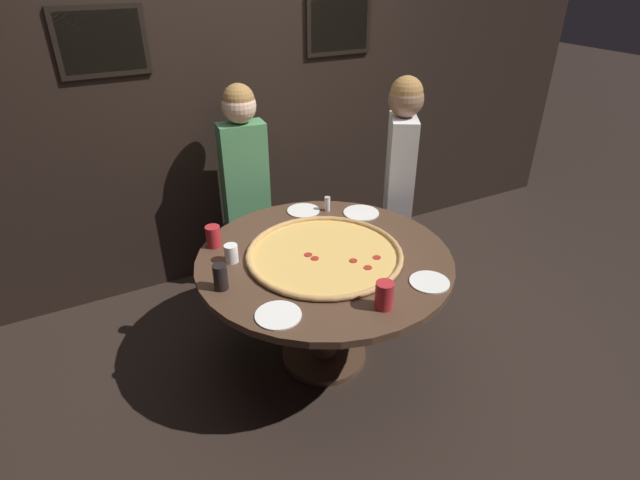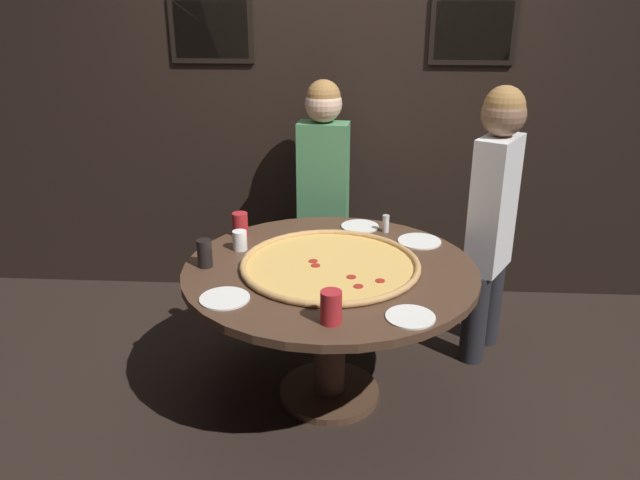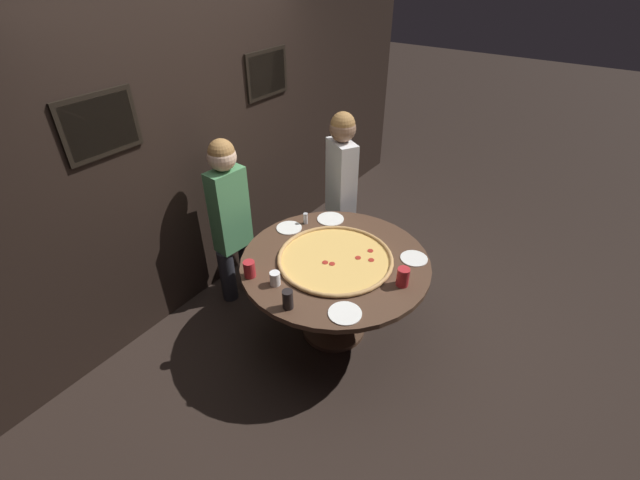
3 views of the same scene
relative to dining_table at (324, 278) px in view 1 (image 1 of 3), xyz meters
The scene contains 15 objects.
ground_plane 0.59m from the dining_table, ahead, with size 24.00×24.00×0.00m, color black.
back_wall 1.49m from the dining_table, 90.00° to the left, with size 6.40×0.08×2.60m.
dining_table is the anchor object (origin of this frame).
giant_pizza 0.16m from the dining_table, 43.33° to the right, with size 0.87×0.87×0.03m.
drink_cup_near_left 0.58m from the dining_table, 87.03° to the right, with size 0.09×0.09×0.14m, color #B22328.
drink_cup_beside_pizza 0.68m from the dining_table, 142.18° to the left, with size 0.08×0.08×0.13m, color #B22328.
drink_cup_front_edge 0.64m from the dining_table, behind, with size 0.07×0.07×0.14m, color black.
drink_cup_far_left 0.55m from the dining_table, 158.24° to the left, with size 0.07×0.07×0.10m, color white.
white_plate_beside_cup 0.59m from the dining_table, 140.48° to the right, with size 0.22×0.22×0.01m, color white.
white_plate_far_back 0.61m from the dining_table, 53.86° to the right, with size 0.20×0.20×0.01m, color white.
white_plate_near_front 0.59m from the dining_table, 75.54° to the left, with size 0.21×0.21×0.01m, color white.
white_plate_left_side 0.60m from the dining_table, 37.33° to the left, with size 0.23×0.23×0.01m, color white.
condiment_shaker 0.60m from the dining_table, 59.74° to the left, with size 0.04×0.04×0.10m.
diner_far_left 1.03m from the dining_table, 95.12° to the left, with size 0.38×0.22×1.49m.
diner_side_left 1.04m from the dining_table, 30.32° to the left, with size 0.31×0.40×1.54m.
Camera 1 is at (-1.12, -2.07, 2.20)m, focal length 28.00 mm.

